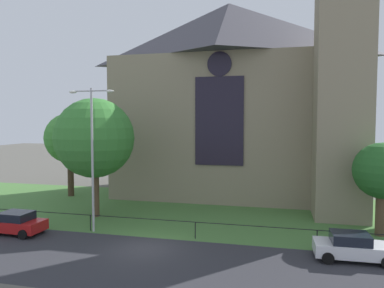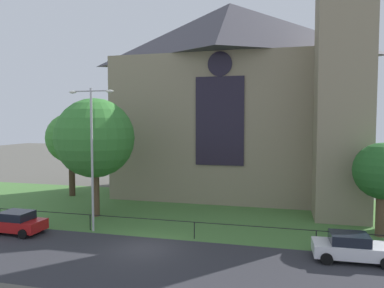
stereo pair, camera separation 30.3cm
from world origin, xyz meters
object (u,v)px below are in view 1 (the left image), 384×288
Objects in this scene: church_building at (235,96)px; streetlamp_near at (92,143)px; parked_car_white at (353,247)px; tree_left_far at (70,138)px; tree_right_near at (382,172)px; tree_left_near at (95,138)px; parked_car_red at (14,223)px.

church_building is 2.61× the size of streetlamp_near.
tree_left_far is at bearing 153.22° from parked_car_white.
church_building is 3.05× the size of tree_left_far.
tree_right_near is (11.20, -11.51, -5.95)m from church_building.
parked_car_white is (18.38, -5.12, -5.59)m from tree_left_near.
tree_left_near is 2.25× the size of parked_car_white.
parked_car_red is (-3.18, -5.42, -5.59)m from tree_left_near.
parked_car_red is (3.26, -12.13, -5.19)m from tree_left_far.
tree_right_near is at bearing -13.78° from tree_left_far.
streetlamp_near is 7.58m from parked_car_red.
tree_right_near is at bearing 60.84° from parked_car_white.
tree_left_far reaches higher than parked_car_red.
streetlamp_near is 2.35× the size of parked_car_white.
streetlamp_near is at bearing -117.94° from church_building.
tree_right_near reaches higher than parked_car_white.
church_building reaches higher than tree_left_far.
church_building is at bearing 62.06° from streetlamp_near.
tree_left_near is at bearing 179.90° from tree_right_near.
tree_left_far is 2.01× the size of parked_car_red.
parked_car_red is at bearing 179.50° from parked_car_white.
tree_left_far is 13.29m from streetlamp_near.
tree_left_far is 27.98m from parked_car_white.
tree_left_far is at bearing -163.73° from church_building.
tree_left_near is at bearing -130.69° from church_building.
streetlamp_near is at bearing -169.24° from tree_right_near.
parked_car_white is at bearing -15.56° from tree_left_near.
church_building is at bearing 49.31° from tree_left_near.
church_building is 20.94m from parked_car_white.
streetlamp_near is (8.26, -10.41, 0.23)m from tree_left_far.
streetlamp_near is (-19.25, -3.66, 1.85)m from tree_right_near.
streetlamp_near is at bearing 173.78° from parked_car_white.
streetlamp_near is (-8.04, -15.17, -4.10)m from church_building.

